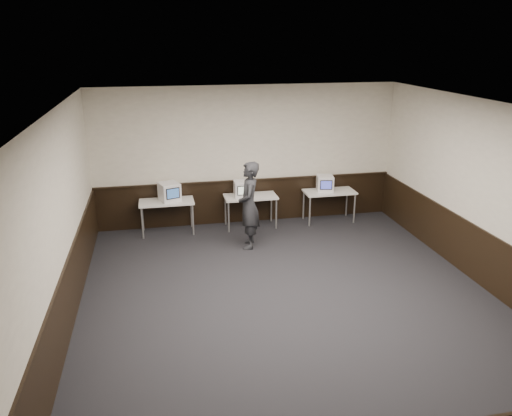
{
  "coord_description": "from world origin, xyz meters",
  "views": [
    {
      "loc": [
        -2.04,
        -7.08,
        4.21
      ],
      "look_at": [
        -0.28,
        1.6,
        1.15
      ],
      "focal_mm": 35.0,
      "sensor_mm": 36.0,
      "label": 1
    }
  ],
  "objects_px": {
    "emac_left": "(169,192)",
    "emac_center": "(242,189)",
    "desk_right": "(329,194)",
    "person": "(249,205)",
    "desk_left": "(167,204)",
    "emac_right": "(325,183)",
    "desk_center": "(251,199)"
  },
  "relations": [
    {
      "from": "desk_left",
      "to": "emac_right",
      "type": "xyz_separation_m",
      "value": [
        3.68,
        0.02,
        0.26
      ]
    },
    {
      "from": "desk_left",
      "to": "emac_center",
      "type": "relative_size",
      "value": 3.01
    },
    {
      "from": "emac_center",
      "to": "emac_right",
      "type": "height_order",
      "value": "emac_right"
    },
    {
      "from": "desk_center",
      "to": "emac_center",
      "type": "relative_size",
      "value": 3.01
    },
    {
      "from": "emac_right",
      "to": "person",
      "type": "xyz_separation_m",
      "value": [
        -2.03,
        -1.16,
        -0.02
      ]
    },
    {
      "from": "desk_center",
      "to": "emac_right",
      "type": "xyz_separation_m",
      "value": [
        1.78,
        0.02,
        0.26
      ]
    },
    {
      "from": "emac_left",
      "to": "emac_right",
      "type": "height_order",
      "value": "emac_left"
    },
    {
      "from": "emac_center",
      "to": "emac_right",
      "type": "bearing_deg",
      "value": 2.65
    },
    {
      "from": "desk_right",
      "to": "emac_right",
      "type": "xyz_separation_m",
      "value": [
        -0.12,
        0.02,
        0.26
      ]
    },
    {
      "from": "emac_center",
      "to": "desk_right",
      "type": "bearing_deg",
      "value": 2.13
    },
    {
      "from": "desk_center",
      "to": "person",
      "type": "bearing_deg",
      "value": -102.37
    },
    {
      "from": "desk_left",
      "to": "desk_right",
      "type": "bearing_deg",
      "value": 0.0
    },
    {
      "from": "emac_center",
      "to": "emac_right",
      "type": "relative_size",
      "value": 0.87
    },
    {
      "from": "desk_left",
      "to": "emac_right",
      "type": "bearing_deg",
      "value": 0.27
    },
    {
      "from": "emac_center",
      "to": "emac_left",
      "type": "bearing_deg",
      "value": -178.71
    },
    {
      "from": "desk_left",
      "to": "emac_center",
      "type": "distance_m",
      "value": 1.72
    },
    {
      "from": "desk_right",
      "to": "person",
      "type": "relative_size",
      "value": 0.66
    },
    {
      "from": "emac_left",
      "to": "desk_right",
      "type": "bearing_deg",
      "value": -18.81
    },
    {
      "from": "desk_left",
      "to": "person",
      "type": "distance_m",
      "value": 2.02
    },
    {
      "from": "emac_left",
      "to": "desk_center",
      "type": "bearing_deg",
      "value": -18.94
    },
    {
      "from": "emac_left",
      "to": "emac_center",
      "type": "height_order",
      "value": "emac_left"
    },
    {
      "from": "desk_left",
      "to": "desk_center",
      "type": "distance_m",
      "value": 1.9
    },
    {
      "from": "desk_center",
      "to": "emac_left",
      "type": "relative_size",
      "value": 2.22
    },
    {
      "from": "desk_left",
      "to": "emac_left",
      "type": "bearing_deg",
      "value": 6.0
    },
    {
      "from": "desk_left",
      "to": "emac_center",
      "type": "height_order",
      "value": "emac_center"
    },
    {
      "from": "desk_right",
      "to": "emac_left",
      "type": "bearing_deg",
      "value": 179.88
    },
    {
      "from": "desk_right",
      "to": "emac_center",
      "type": "relative_size",
      "value": 3.01
    },
    {
      "from": "desk_left",
      "to": "person",
      "type": "relative_size",
      "value": 0.66
    },
    {
      "from": "desk_left",
      "to": "emac_left",
      "type": "relative_size",
      "value": 2.22
    },
    {
      "from": "emac_left",
      "to": "person",
      "type": "relative_size",
      "value": 0.29
    },
    {
      "from": "desk_center",
      "to": "desk_left",
      "type": "bearing_deg",
      "value": 180.0
    },
    {
      "from": "emac_left",
      "to": "person",
      "type": "height_order",
      "value": "person"
    }
  ]
}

